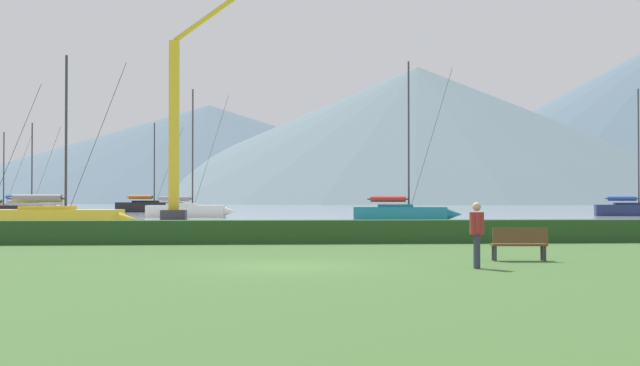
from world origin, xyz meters
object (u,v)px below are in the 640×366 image
Objects in this scene: sailboat_slip_6 at (57,218)px; sailboat_slip_7 at (27,207)px; sailboat_slip_1 at (634,209)px; park_bench_under_tree at (519,242)px; sailboat_slip_2 at (402,212)px; sailboat_slip_0 at (187,210)px; person_seated_viewer at (477,229)px; dock_crane at (176,141)px; sailboat_slip_4 at (150,206)px.

sailboat_slip_6 is 53.29m from sailboat_slip_7.
sailboat_slip_7 is at bearing -178.67° from sailboat_slip_1.
sailboat_slip_2 is at bearing 89.82° from park_bench_under_tree.
sailboat_slip_7 is at bearing 149.07° from sailboat_slip_2.
sailboat_slip_0 is 58.04m from person_seated_viewer.
park_bench_under_tree is 0.95× the size of person_seated_viewer.
sailboat_slip_0 is 10.32m from dock_crane.
sailboat_slip_1 is at bearing 9.38° from sailboat_slip_0.
sailboat_slip_7 is 6.31× the size of person_seated_viewer.
sailboat_slip_4 reaches higher than person_seated_viewer.
sailboat_slip_2 is 1.16× the size of sailboat_slip_7.
dock_crane is (-12.22, 48.22, 5.48)m from person_seated_viewer.
dock_crane is at bearing 86.56° from sailboat_slip_6.
sailboat_slip_6 is at bearing -75.27° from sailboat_slip_4.
park_bench_under_tree is at bearing -72.97° from dock_crane.
park_bench_under_tree is at bearing -82.49° from sailboat_slip_2.
sailboat_slip_0 is at bearing 88.78° from dock_crane.
sailboat_slip_4 is 15.21m from sailboat_slip_7.
sailboat_slip_6 is 31.30m from person_seated_viewer.
sailboat_slip_7 is (-20.01, 20.76, 0.05)m from sailboat_slip_0.
sailboat_slip_1 is (43.74, 3.16, 0.01)m from sailboat_slip_0.
sailboat_slip_6 is 0.93× the size of sailboat_slip_7.
sailboat_slip_0 is 29.76m from sailboat_slip_4.
dock_crane reaches higher than sailboat_slip_6.
sailboat_slip_2 is (17.41, -14.81, -0.00)m from sailboat_slip_0.
sailboat_slip_0 is 7.15× the size of person_seated_viewer.
sailboat_slip_7 is at bearing -135.50° from sailboat_slip_4.
sailboat_slip_0 is at bearing 109.23° from park_bench_under_tree.
park_bench_under_tree is 48.33m from dock_crane.
sailboat_slip_4 reaches higher than sailboat_slip_7.
park_bench_under_tree is at bearing -70.46° from sailboat_slip_0.
sailboat_slip_6 is (-4.53, -30.23, -0.01)m from sailboat_slip_0.
sailboat_slip_0 is 43.86m from sailboat_slip_1.
sailboat_slip_0 reaches higher than park_bench_under_tree.
sailboat_slip_2 is 39.77m from park_bench_under_tree.
sailboat_slip_6 is 30.39m from park_bench_under_tree.
park_bench_under_tree is (-29.88, -57.59, -0.18)m from sailboat_slip_1.
sailboat_slip_2 reaches higher than sailboat_slip_4.
sailboat_slip_2 is 26.81m from sailboat_slip_6.
sailboat_slip_2 is (-26.33, -17.98, -0.02)m from sailboat_slip_1.
sailboat_slip_1 is 66.13m from sailboat_slip_7.
sailboat_slip_1 is at bearing 67.99° from person_seated_viewer.
sailboat_slip_4 is 85.92m from park_bench_under_tree.
sailboat_slip_1 is 1.12× the size of sailboat_slip_4.
sailboat_slip_4 is at bearing 109.14° from sailboat_slip_0.
person_seated_viewer is (12.04, -56.78, 0.28)m from sailboat_slip_0.
sailboat_slip_7 is (-15.48, 50.99, 0.06)m from sailboat_slip_6.
sailboat_slip_6 is 5.86× the size of person_seated_viewer.
dock_crane is at bearing 111.96° from park_bench_under_tree.
dock_crane reaches higher than sailboat_slip_4.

